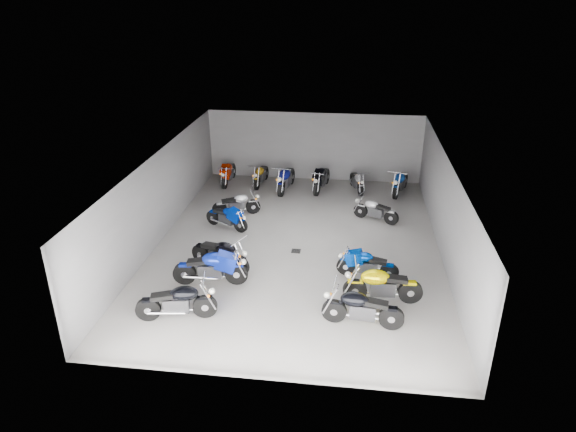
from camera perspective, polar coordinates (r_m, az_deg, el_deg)
name	(u,v)px	position (r m, az deg, el deg)	size (l,w,h in m)	color
ground	(298,245)	(18.48, 1.07, -3.20)	(14.00, 14.00, 0.00)	#989590
wall_back	(314,147)	(24.38, 2.92, 7.71)	(10.00, 0.10, 3.20)	slate
wall_left	(159,197)	(18.95, -14.10, 2.07)	(0.10, 14.00, 3.20)	slate
wall_right	(446,211)	(18.01, 17.12, 0.53)	(0.10, 14.00, 3.20)	slate
ceiling	(298,159)	(17.24, 1.15, 6.34)	(10.00, 14.00, 0.04)	black
drain_grate	(296,251)	(18.04, 0.89, -3.91)	(0.32, 0.32, 0.01)	black
motorcycle_left_a	(177,302)	(14.67, -12.20, -9.31)	(2.23, 0.66, 0.99)	black
motorcycle_left_b	(211,268)	(16.07, -8.53, -5.73)	(2.33, 0.53, 1.03)	black
motorcycle_left_c	(221,254)	(16.85, -7.51, -4.25)	(2.12, 1.01, 0.99)	black
motorcycle_left_e	(227,217)	(19.65, -6.78, -0.15)	(1.78, 0.90, 0.84)	black
motorcycle_left_f	(237,204)	(20.78, -5.69, 1.33)	(1.89, 0.79, 0.86)	black
motorcycle_right_a	(362,308)	(14.24, 8.19, -10.11)	(2.24, 0.49, 0.99)	black
motorcycle_right_b	(382,285)	(15.29, 10.39, -7.56)	(2.33, 0.49, 1.02)	black
motorcycle_right_c	(367,265)	(16.44, 8.74, -5.35)	(1.97, 0.51, 0.87)	black
motorcycle_right_f	(375,210)	(20.44, 9.69, 0.63)	(1.76, 0.88, 0.82)	black
motorcycle_back_a	(228,173)	(24.22, -6.65, 4.80)	(0.43, 2.18, 0.96)	black
motorcycle_back_b	(261,175)	(23.94, -3.03, 4.61)	(0.46, 2.05, 0.90)	black
motorcycle_back_c	(286,178)	(23.20, -0.22, 4.19)	(0.57, 2.36, 1.04)	black
motorcycle_back_d	(321,178)	(23.30, 3.74, 4.19)	(0.65, 2.28, 1.01)	black
motorcycle_back_e	(357,181)	(23.38, 7.67, 3.85)	(0.64, 1.88, 0.84)	black
motorcycle_back_f	(400,182)	(23.39, 12.38, 3.71)	(0.82, 2.18, 0.99)	black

